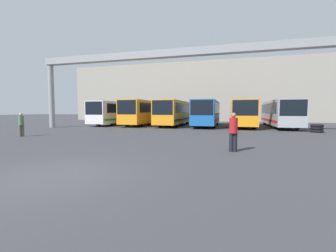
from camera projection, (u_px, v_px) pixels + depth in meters
ground_plane at (56, 176)px, 6.51m from camera, size 200.00×200.00×0.00m
building_backdrop at (206, 94)px, 46.15m from camera, size 52.85×12.00×10.91m
overhead_gantry at (178, 62)px, 21.19m from camera, size 29.92×0.80×7.69m
bus_slot_0 at (118, 112)px, 31.43m from camera, size 2.44×11.74×3.07m
bus_slot_1 at (144, 111)px, 29.74m from camera, size 2.50×10.53×3.18m
bus_slot_2 at (175, 112)px, 28.83m from camera, size 2.52×10.95×3.11m
bus_slot_3 at (207, 112)px, 27.77m from camera, size 2.51×11.02×3.08m
bus_slot_4 at (242, 112)px, 26.42m from camera, size 2.59×10.51×3.03m
bus_slot_5 at (279, 112)px, 26.13m from camera, size 2.49×12.21×3.01m
pedestrian_near_left at (233, 131)px, 10.32m from camera, size 0.37×0.37×1.80m
pedestrian_far_center at (21, 124)px, 16.47m from camera, size 0.36×0.36×1.75m
tire_stack at (317, 128)px, 19.68m from camera, size 1.04×1.04×0.72m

